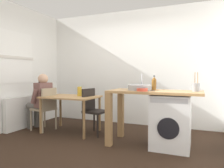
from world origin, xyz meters
name	(u,v)px	position (x,y,z in m)	size (l,w,h in m)	color
ground_plane	(98,145)	(0.00, 0.00, 0.00)	(5.46, 5.46, 0.00)	black
wall_back	(130,68)	(0.00, 1.75, 1.35)	(4.60, 0.10, 2.70)	white
wall_window_side	(3,66)	(-2.15, 0.00, 1.35)	(0.12, 3.80, 2.70)	white
radiator	(20,113)	(-2.02, 0.30, 0.35)	(0.10, 0.80, 0.70)	white
dining_table	(71,101)	(-0.88, 0.54, 0.64)	(1.10, 0.76, 0.74)	tan
chair_person_seat	(46,107)	(-1.43, 0.42, 0.51)	(0.46, 0.46, 0.90)	gray
chair_opposite	(93,108)	(-0.41, 0.60, 0.51)	(0.47, 0.47, 0.90)	black
seated_person	(41,98)	(-1.59, 0.45, 0.67)	(0.53, 0.53, 1.20)	#595651
kitchen_counter	(142,100)	(0.67, 0.33, 0.76)	(1.50, 0.68, 0.92)	tan
washing_machine	(171,121)	(1.15, 0.33, 0.43)	(0.60, 0.61, 0.86)	white
sink_basin	(139,87)	(0.62, 0.33, 0.97)	(0.38, 0.38, 0.09)	#9EA0A5
tap	(142,82)	(0.62, 0.51, 1.06)	(0.02, 0.02, 0.28)	#B2B2B7
bottle_tall_green	(154,83)	(0.84, 0.48, 1.03)	(0.08, 0.08, 0.25)	brown
mixing_bowl	(142,89)	(0.73, 0.13, 0.95)	(0.17, 0.17, 0.05)	#D84C38
utensil_crock	(196,87)	(1.51, 0.38, 0.99)	(0.11, 0.11, 0.30)	gray
vase	(80,91)	(-0.73, 0.64, 0.84)	(0.09, 0.09, 0.19)	gold
scissors	(150,91)	(0.83, 0.23, 0.92)	(0.15, 0.06, 0.01)	#B2B2B7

